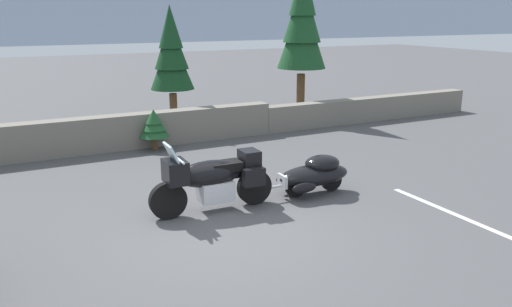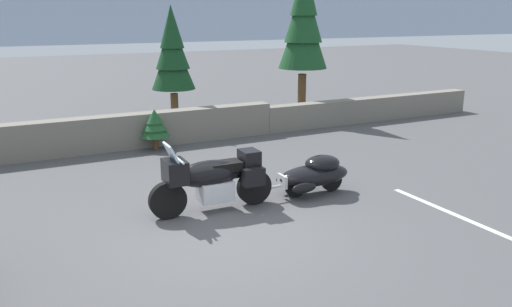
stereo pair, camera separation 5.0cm
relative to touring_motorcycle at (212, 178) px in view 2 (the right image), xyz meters
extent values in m
plane|color=#4C4C4F|center=(-0.15, -0.92, -0.62)|extent=(80.00, 80.00, 0.00)
cube|color=slate|center=(-0.15, 5.18, -0.17)|extent=(8.00, 0.49, 0.91)
cube|color=slate|center=(7.85, 5.15, -0.23)|extent=(8.00, 0.47, 0.77)
cylinder|color=black|center=(-0.82, 0.02, -0.29)|extent=(0.66, 0.16, 0.66)
cylinder|color=black|center=(0.83, -0.02, -0.29)|extent=(0.66, 0.16, 0.66)
cube|color=silver|center=(0.06, 0.00, -0.24)|extent=(0.61, 0.46, 0.36)
ellipsoid|color=black|center=(-0.04, 0.00, 0.09)|extent=(1.21, 0.47, 0.48)
cube|color=black|center=(-0.67, 0.02, 0.21)|extent=(0.37, 0.53, 0.40)
cube|color=#9EB7C6|center=(-0.72, 0.02, 0.54)|extent=(0.20, 0.44, 0.34)
cube|color=black|center=(0.26, -0.01, 0.19)|extent=(0.57, 0.38, 0.16)
cube|color=black|center=(0.73, -0.02, 0.29)|extent=(0.33, 0.41, 0.28)
cube|color=black|center=(0.67, -0.32, 0.01)|extent=(0.40, 0.17, 0.32)
cube|color=black|center=(0.69, 0.28, 0.01)|extent=(0.40, 0.17, 0.32)
cylinder|color=silver|center=(-0.62, 0.02, 0.44)|extent=(0.06, 0.70, 0.04)
cylinder|color=silver|center=(-0.77, 0.02, -0.04)|extent=(0.26, 0.08, 0.54)
cylinder|color=black|center=(1.72, -0.05, -0.40)|extent=(0.44, 0.11, 0.44)
cylinder|color=black|center=(2.55, -0.07, -0.40)|extent=(0.44, 0.11, 0.44)
ellipsoid|color=black|center=(2.13, -0.06, -0.24)|extent=(1.52, 0.72, 0.40)
ellipsoid|color=black|center=(2.31, -0.06, -0.02)|extent=(0.73, 0.58, 0.32)
cube|color=silver|center=(1.42, -0.04, -0.26)|extent=(0.07, 0.32, 0.24)
ellipsoid|color=black|center=(1.71, -0.37, -0.34)|extent=(0.52, 0.15, 0.20)
ellipsoid|color=black|center=(1.73, 0.27, -0.34)|extent=(0.52, 0.15, 0.20)
cylinder|color=silver|center=(1.03, -0.03, -0.35)|extent=(0.70, 0.07, 0.05)
cylinder|color=brown|center=(6.05, 6.69, 0.12)|extent=(0.28, 0.28, 1.48)
cone|color=#194723|center=(6.05, 6.69, 2.23)|extent=(1.62, 1.62, 2.34)
cone|color=#194723|center=(6.05, 6.69, 2.94)|extent=(1.26, 1.26, 2.05)
cylinder|color=brown|center=(1.66, 7.07, -0.09)|extent=(0.23, 0.23, 1.07)
cone|color=#143D1E|center=(1.66, 7.07, 1.44)|extent=(1.33, 1.33, 1.69)
cone|color=#143D1E|center=(1.66, 7.07, 1.95)|extent=(1.03, 1.03, 1.48)
cone|color=#143D1E|center=(1.66, 7.07, 2.46)|extent=(0.73, 0.73, 1.27)
cylinder|color=brown|center=(0.35, 4.72, -0.47)|extent=(0.15, 0.15, 0.31)
cone|color=#1E5128|center=(0.35, 4.72, -0.03)|extent=(0.78, 0.78, 0.49)
cone|color=#1E5128|center=(0.35, 4.72, 0.12)|extent=(0.60, 0.60, 0.43)
cone|color=#1E5128|center=(0.35, 4.72, 0.26)|extent=(0.43, 0.43, 0.37)
cube|color=silver|center=(3.75, -2.42, -0.62)|extent=(0.12, 3.60, 0.01)
camera|label=1|loc=(-3.31, -8.07, 2.81)|focal=36.10mm
camera|label=2|loc=(-3.26, -8.10, 2.81)|focal=36.10mm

